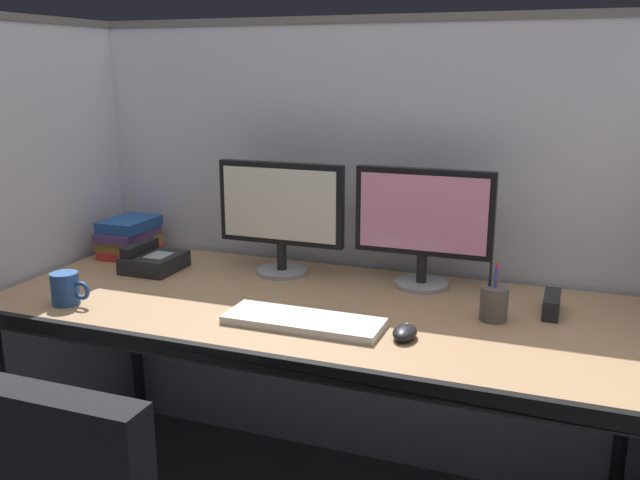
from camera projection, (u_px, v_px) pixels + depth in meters
name	position (u px, v px, depth m)	size (l,w,h in m)	color
cubicle_partition_rear	(360.00, 250.00, 2.40)	(2.21, 0.06, 1.57)	silver
cubicle_partition_left	(20.00, 263.00, 2.25)	(0.06, 1.41, 1.57)	silver
desk	(313.00, 321.00, 2.01)	(1.90, 0.80, 0.74)	#997551
monitor_left	(281.00, 210.00, 2.25)	(0.43, 0.17, 0.37)	gray
monitor_right	(423.00, 220.00, 2.11)	(0.43, 0.17, 0.37)	gray
keyboard_main	(304.00, 321.00, 1.84)	(0.43, 0.15, 0.02)	silver
computer_mouse	(405.00, 332.00, 1.75)	(0.06, 0.10, 0.04)	black
red_stapler	(552.00, 304.00, 1.92)	(0.04, 0.15, 0.06)	black
pen_cup	(494.00, 303.00, 1.87)	(0.08, 0.08, 0.17)	#4C4742
coffee_mug	(66.00, 289.00, 1.99)	(0.13, 0.08, 0.09)	#264C8C
desk_phone	(153.00, 261.00, 2.33)	(0.17, 0.19, 0.09)	black
book_stack	(130.00, 237.00, 2.51)	(0.16, 0.22, 0.13)	#B22626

